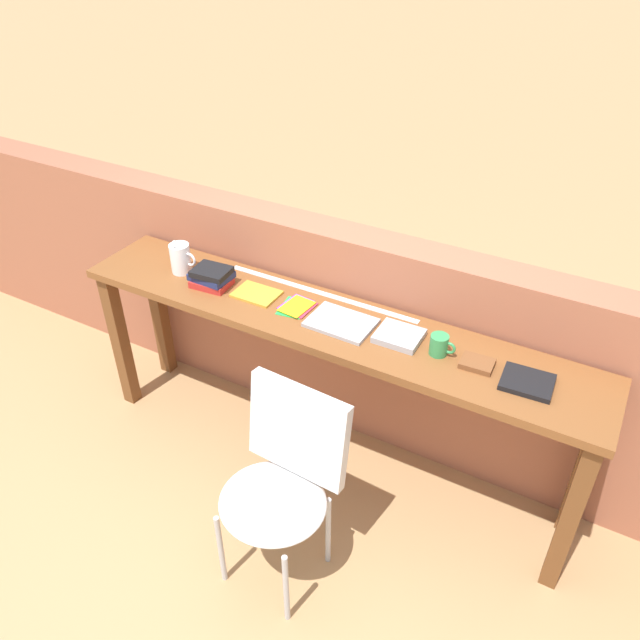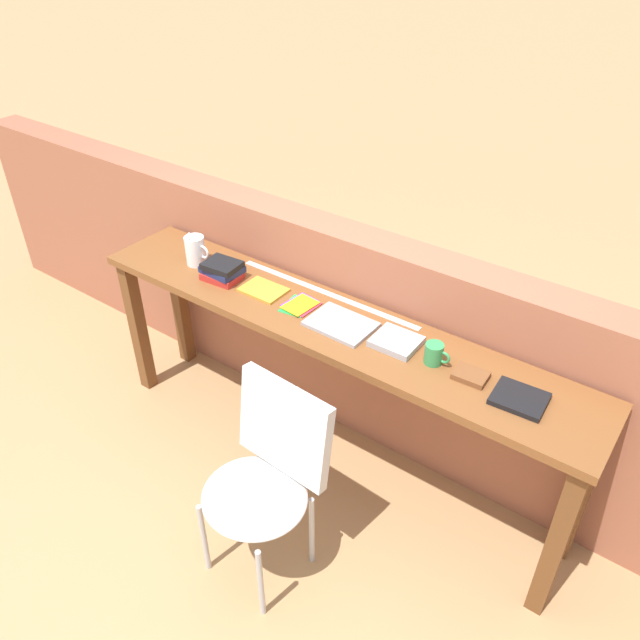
% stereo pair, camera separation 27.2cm
% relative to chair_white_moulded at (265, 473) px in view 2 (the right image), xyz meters
% --- Properties ---
extents(ground_plane, '(40.00, 40.00, 0.00)m').
position_rel_chair_white_moulded_xyz_m(ground_plane, '(-0.14, 0.32, -0.53)').
color(ground_plane, tan).
extents(brick_wall_back, '(6.00, 0.20, 1.14)m').
position_rel_chair_white_moulded_xyz_m(brick_wall_back, '(-0.14, 0.96, 0.05)').
color(brick_wall_back, '#9E5B42').
rests_on(brick_wall_back, ground).
extents(sideboard, '(2.50, 0.44, 0.88)m').
position_rel_chair_white_moulded_xyz_m(sideboard, '(-0.14, 0.62, 0.21)').
color(sideboard, brown).
rests_on(sideboard, ground).
extents(chair_white_moulded, '(0.46, 0.48, 0.89)m').
position_rel_chair_white_moulded_xyz_m(chair_white_moulded, '(0.00, 0.00, 0.00)').
color(chair_white_moulded, silver).
rests_on(chair_white_moulded, ground).
extents(pitcher_white, '(0.14, 0.10, 0.18)m').
position_rel_chair_white_moulded_xyz_m(pitcher_white, '(-0.96, 0.63, 0.43)').
color(pitcher_white, white).
rests_on(pitcher_white, sideboard).
extents(book_stack_leftmost, '(0.20, 0.16, 0.09)m').
position_rel_chair_white_moulded_xyz_m(book_stack_leftmost, '(-0.75, 0.60, 0.40)').
color(book_stack_leftmost, red).
rests_on(book_stack_leftmost, sideboard).
extents(magazine_cycling, '(0.21, 0.15, 0.01)m').
position_rel_chair_white_moulded_xyz_m(magazine_cycling, '(-0.52, 0.63, 0.36)').
color(magazine_cycling, gold).
rests_on(magazine_cycling, sideboard).
extents(pamphlet_pile_colourful, '(0.15, 0.18, 0.01)m').
position_rel_chair_white_moulded_xyz_m(pamphlet_pile_colourful, '(-0.30, 0.63, 0.36)').
color(pamphlet_pile_colourful, green).
rests_on(pamphlet_pile_colourful, sideboard).
extents(book_open_centre, '(0.29, 0.21, 0.02)m').
position_rel_chair_white_moulded_xyz_m(book_open_centre, '(-0.06, 0.61, 0.36)').
color(book_open_centre, '#9E9EA3').
rests_on(book_open_centre, sideboard).
extents(book_grey_hardcover, '(0.19, 0.17, 0.03)m').
position_rel_chair_white_moulded_xyz_m(book_grey_hardcover, '(0.20, 0.64, 0.37)').
color(book_grey_hardcover, '#9E9EA3').
rests_on(book_grey_hardcover, sideboard).
extents(mug, '(0.11, 0.08, 0.09)m').
position_rel_chair_white_moulded_xyz_m(mug, '(0.39, 0.62, 0.40)').
color(mug, '#338C4C').
rests_on(mug, sideboard).
extents(leather_journal_brown, '(0.13, 0.11, 0.02)m').
position_rel_chair_white_moulded_xyz_m(leather_journal_brown, '(0.55, 0.62, 0.37)').
color(leather_journal_brown, brown).
rests_on(leather_journal_brown, sideboard).
extents(book_repair_rightmost, '(0.21, 0.18, 0.02)m').
position_rel_chair_white_moulded_xyz_m(book_repair_rightmost, '(0.75, 0.60, 0.36)').
color(book_repair_rightmost, black).
rests_on(book_repair_rightmost, sideboard).
extents(ruler_metal_back_edge, '(1.00, 0.03, 0.00)m').
position_rel_chair_white_moulded_xyz_m(ruler_metal_back_edge, '(-0.26, 0.79, 0.35)').
color(ruler_metal_back_edge, silver).
rests_on(ruler_metal_back_edge, sideboard).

